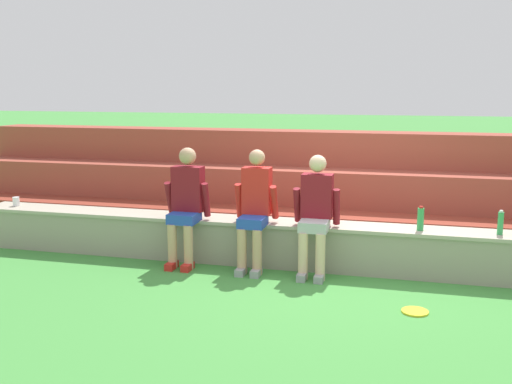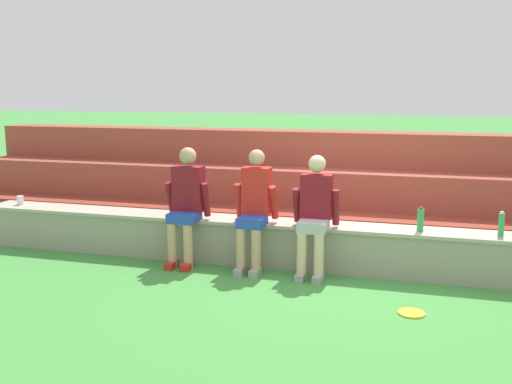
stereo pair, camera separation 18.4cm
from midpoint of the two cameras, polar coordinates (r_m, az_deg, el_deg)
The scene contains 10 objects.
ground_plane at distance 6.94m, azimuth 8.10°, elevation -7.94°, with size 80.00×80.00×0.00m, color #428E3D.
stone_seating_wall at distance 7.07m, azimuth 8.41°, elevation -5.18°, with size 9.45×0.49×0.54m.
brick_bleachers at distance 8.46m, azimuth 9.86°, elevation -0.64°, with size 11.65×1.66×1.50m.
person_far_left at distance 7.18m, azimuth -6.04°, elevation -0.98°, with size 0.55×0.55×1.42m.
person_left_of_center at distance 6.93m, azimuth 0.58°, elevation -1.44°, with size 0.51×0.59×1.42m.
person_center at distance 6.76m, azimuth 6.46°, elevation -1.92°, with size 0.53×0.58×1.37m.
water_bottle_near_right at distance 6.87m, azimuth 16.33°, elevation -2.60°, with size 0.07×0.07×0.28m.
water_bottle_mid_right at distance 6.96m, azimuth 23.30°, elevation -2.90°, with size 0.06×0.06×0.27m.
plastic_cup_right_end at distance 8.71m, azimuth -21.24°, elevation -0.75°, with size 0.09×0.09×0.12m, color white.
frisbee at distance 5.97m, azimuth 15.66°, elevation -11.19°, with size 0.26×0.26×0.02m, color yellow.
Camera 2 is at (0.98, -6.52, 2.14)m, focal length 41.43 mm.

